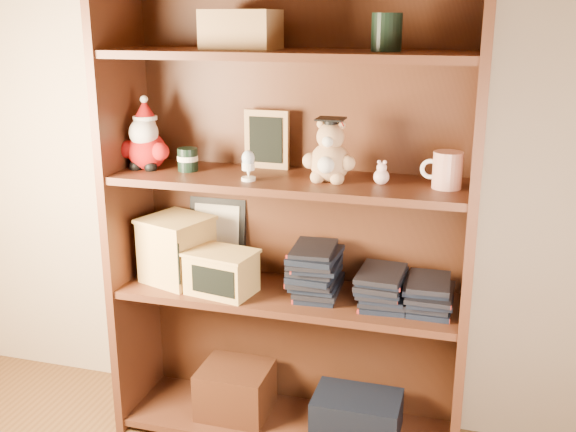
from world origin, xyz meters
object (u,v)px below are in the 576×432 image
Objects in this scene: bookcase at (291,224)px; grad_teddy_bear at (330,157)px; treats_box at (177,249)px; teacher_mug at (447,170)px.

grad_teddy_bear is (0.14, -0.06, 0.25)m from bookcase.
teacher_mug is at bearing 0.06° from treats_box.
treats_box is (-0.54, 0.01, -0.36)m from grad_teddy_bear.
bookcase is at bearing 157.97° from grad_teddy_bear.
teacher_mug is 0.48× the size of treats_box.
bookcase is 0.29m from grad_teddy_bear.
teacher_mug is at bearing -5.78° from bookcase.
grad_teddy_bear is 0.36m from teacher_mug.
bookcase is 0.55m from teacher_mug.
grad_teddy_bear is at bearing -179.01° from teacher_mug.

